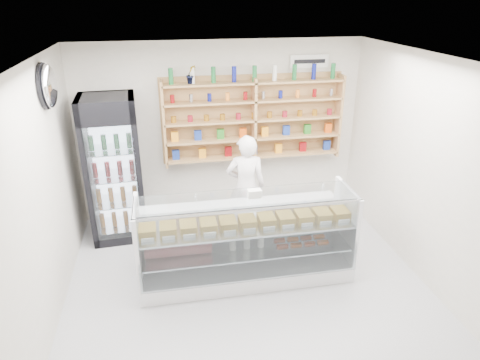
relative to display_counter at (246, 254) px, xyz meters
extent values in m
plane|color=#AAABAF|center=(-0.01, -0.53, -0.33)|extent=(5.00, 5.00, 0.00)
plane|color=white|center=(-0.01, -0.53, 2.47)|extent=(5.00, 5.00, 0.00)
plane|color=beige|center=(-0.01, 1.97, 1.07)|extent=(4.50, 0.00, 4.50)
plane|color=beige|center=(-2.26, -0.53, 1.07)|extent=(0.00, 5.00, 5.00)
plane|color=beige|center=(2.24, -0.53, 1.07)|extent=(0.00, 5.00, 5.00)
cube|color=white|center=(0.00, -0.01, -0.22)|extent=(2.71, 0.77, 0.23)
cube|color=white|center=(0.00, 0.34, 0.18)|extent=(2.71, 0.05, 0.57)
cube|color=silver|center=(0.00, -0.01, 0.13)|extent=(2.60, 0.67, 0.02)
cube|color=silver|center=(0.00, -0.01, 0.46)|extent=(2.65, 0.71, 0.02)
cube|color=silver|center=(0.00, -0.38, 0.37)|extent=(2.65, 0.11, 0.94)
cube|color=silver|center=(0.00, -0.06, 0.84)|extent=(2.65, 0.54, 0.01)
imported|color=white|center=(0.21, 1.07, 0.46)|extent=(0.62, 0.45, 1.59)
cube|color=black|center=(-1.68, 1.41, 0.74)|extent=(0.81, 0.79, 2.15)
cube|color=#2B0431|center=(-1.70, 1.06, 1.65)|extent=(0.76, 0.07, 0.30)
cube|color=silver|center=(-1.70, 1.04, 0.64)|extent=(0.65, 0.05, 1.70)
cube|color=#B28054|center=(-0.91, 1.81, 1.26)|extent=(0.04, 0.28, 1.33)
cube|color=#B28054|center=(0.49, 1.81, 1.26)|extent=(0.04, 0.28, 1.33)
cube|color=#B28054|center=(1.89, 1.81, 1.26)|extent=(0.04, 0.28, 1.33)
cube|color=#B28054|center=(0.49, 1.81, 0.67)|extent=(2.80, 0.28, 0.03)
cube|color=#B28054|center=(0.49, 1.81, 0.97)|extent=(2.80, 0.28, 0.03)
cube|color=#B28054|center=(0.49, 1.81, 1.27)|extent=(2.80, 0.28, 0.03)
cube|color=#B28054|center=(0.49, 1.81, 1.57)|extent=(2.80, 0.28, 0.03)
cube|color=#B28054|center=(0.49, 1.81, 1.85)|extent=(2.80, 0.28, 0.03)
imported|color=#1E6626|center=(-0.47, 1.81, 2.00)|extent=(0.16, 0.14, 0.27)
ellipsoid|color=silver|center=(-2.18, 0.67, 2.12)|extent=(0.15, 0.50, 0.50)
cube|color=white|center=(1.39, 1.94, 2.12)|extent=(0.62, 0.03, 0.20)
camera|label=1|loc=(-0.93, -4.57, 3.11)|focal=32.00mm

